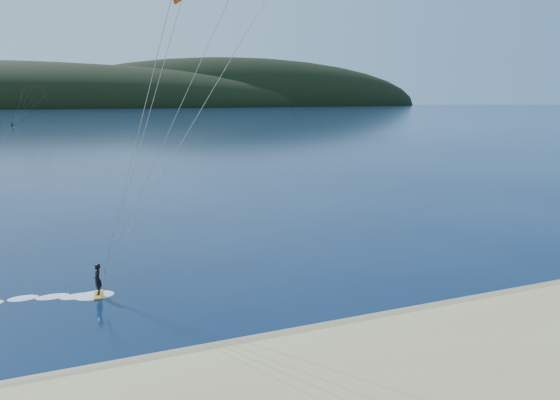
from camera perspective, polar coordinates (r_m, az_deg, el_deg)
name	(u,v)px	position (r m, az deg, el deg)	size (l,w,h in m)	color
ground	(338,400)	(19.46, 6.17, -20.35)	(1800.00, 1800.00, 0.00)	#061533
wet_sand	(284,344)	(22.98, 0.48, -15.02)	(220.00, 2.50, 0.10)	olive
headland	(54,107)	(759.87, -22.84, 9.06)	(1200.00, 310.00, 140.00)	black
kitesurfer_far	(33,98)	(207.74, -24.66, 9.77)	(12.34, 7.64, 13.10)	orange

